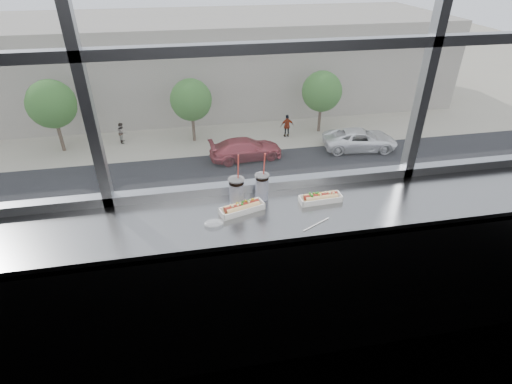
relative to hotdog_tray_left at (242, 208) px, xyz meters
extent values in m
plane|color=black|center=(0.20, 0.24, -0.58)|extent=(6.00, 0.00, 6.00)
cube|color=gray|center=(0.20, -0.03, -0.06)|extent=(6.00, 0.55, 0.06)
cube|color=gray|center=(0.20, -0.29, -0.58)|extent=(6.00, 0.04, 1.04)
cube|color=white|center=(0.00, 0.00, -0.02)|extent=(0.29, 0.17, 0.01)
cube|color=white|center=(0.00, 0.00, -0.01)|extent=(0.29, 0.17, 0.04)
cylinder|color=#DBB070|center=(0.00, 0.00, 0.00)|extent=(0.22, 0.11, 0.05)
cylinder|color=maroon|center=(0.00, 0.00, 0.01)|extent=(0.22, 0.09, 0.03)
cube|color=white|center=(0.50, 0.02, -0.02)|extent=(0.27, 0.10, 0.01)
cube|color=white|center=(0.50, 0.02, -0.01)|extent=(0.27, 0.10, 0.04)
cylinder|color=#DBB070|center=(0.50, 0.02, 0.00)|extent=(0.21, 0.06, 0.05)
cylinder|color=maroon|center=(0.50, 0.02, 0.01)|extent=(0.22, 0.04, 0.03)
cylinder|color=white|center=(-0.02, 0.07, 0.06)|extent=(0.09, 0.09, 0.18)
cylinder|color=black|center=(-0.02, 0.07, 0.14)|extent=(0.09, 0.09, 0.02)
cylinder|color=silver|center=(-0.02, 0.07, 0.16)|extent=(0.10, 0.10, 0.01)
cylinder|color=#EB4337|center=(-0.01, 0.07, 0.24)|extent=(0.01, 0.05, 0.19)
cylinder|color=white|center=(0.15, 0.12, 0.06)|extent=(0.08, 0.08, 0.16)
cylinder|color=black|center=(0.15, 0.12, 0.13)|extent=(0.09, 0.09, 0.02)
cylinder|color=silver|center=(0.15, 0.12, 0.14)|extent=(0.09, 0.09, 0.01)
cylinder|color=#EB4337|center=(0.16, 0.12, 0.22)|extent=(0.01, 0.04, 0.17)
cylinder|color=white|center=(0.40, -0.21, -0.02)|extent=(0.18, 0.10, 0.01)
ellipsoid|color=silver|center=(-0.18, -0.10, -0.01)|extent=(0.11, 0.08, 0.03)
plane|color=#A49C87|center=(0.20, 43.74, -12.13)|extent=(120.00, 120.00, 0.00)
cube|color=#A49C87|center=(0.20, 7.24, -12.11)|extent=(50.00, 14.00, 0.04)
cube|color=black|center=(0.20, 20.24, -12.10)|extent=(80.00, 10.00, 0.06)
cube|color=#A49C87|center=(0.20, 28.24, -12.11)|extent=(80.00, 6.00, 0.04)
cube|color=gray|center=(0.20, 38.24, -8.13)|extent=(50.00, 14.00, 8.00)
imported|color=#B43843|center=(3.92, 24.24, -11.04)|extent=(3.14, 6.38, 2.06)
imported|color=white|center=(12.81, 24.24, -11.02)|extent=(3.37, 6.54, 2.09)
imported|color=white|center=(8.79, 16.24, -11.11)|extent=(2.89, 5.92, 1.91)
imported|color=black|center=(-7.40, 16.24, -11.00)|extent=(3.01, 6.54, 2.14)
imported|color=#442EA7|center=(14.35, 16.24, -11.05)|extent=(3.00, 6.26, 2.03)
imported|color=#642409|center=(0.55, 16.24, -11.15)|extent=(2.86, 5.74, 1.84)
imported|color=#66605B|center=(-5.28, 28.97, -11.11)|extent=(0.65, 0.87, 1.96)
imported|color=#66605B|center=(7.90, 27.61, -10.96)|extent=(1.00, 0.75, 2.25)
cylinder|color=#47382B|center=(-9.67, 28.24, -10.81)|extent=(0.26, 0.26, 2.64)
sphere|color=#356F28|center=(-9.67, 28.24, -8.39)|extent=(3.52, 3.52, 3.52)
cylinder|color=#47382B|center=(0.34, 28.24, -10.92)|extent=(0.24, 0.24, 2.42)
sphere|color=#356F28|center=(0.34, 28.24, -8.70)|extent=(3.23, 3.23, 3.23)
cylinder|color=#47382B|center=(10.86, 28.24, -10.90)|extent=(0.25, 0.25, 2.45)
sphere|color=#356F28|center=(10.86, 28.24, -8.65)|extent=(3.27, 3.27, 3.27)
camera|label=1|loc=(-0.29, -1.98, 1.34)|focal=28.00mm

